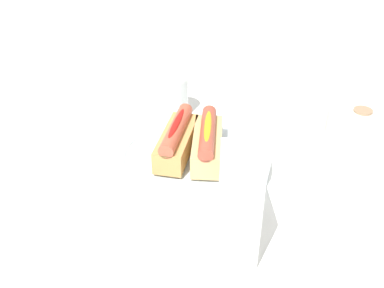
% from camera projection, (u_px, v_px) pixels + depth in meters
% --- Properties ---
extents(ground_plane, '(2.40, 2.40, 0.00)m').
position_uv_depth(ground_plane, '(194.00, 164.00, 0.84)').
color(ground_plane, white).
extents(serving_bowl, '(0.27, 0.27, 0.03)m').
position_uv_depth(serving_bowl, '(192.00, 161.00, 0.81)').
color(serving_bowl, silver).
rests_on(serving_bowl, ground_plane).
extents(hotdog_front, '(0.16, 0.08, 0.06)m').
position_uv_depth(hotdog_front, '(177.00, 139.00, 0.79)').
color(hotdog_front, tan).
rests_on(hotdog_front, serving_bowl).
extents(hotdog_back, '(0.15, 0.07, 0.06)m').
position_uv_depth(hotdog_back, '(207.00, 142.00, 0.79)').
color(hotdog_back, '#DBB270').
rests_on(hotdog_back, serving_bowl).
extents(water_glass, '(0.07, 0.07, 0.09)m').
position_uv_depth(water_glass, '(173.00, 97.00, 0.98)').
color(water_glass, white).
rests_on(water_glass, ground_plane).
extents(paper_towel_roll, '(0.11, 0.11, 0.13)m').
position_uv_depth(paper_towel_roll, '(355.00, 145.00, 0.77)').
color(paper_towel_roll, white).
rests_on(paper_towel_roll, ground_plane).
extents(napkin_box, '(0.11, 0.05, 0.15)m').
position_uv_depth(napkin_box, '(239.00, 203.00, 0.63)').
color(napkin_box, white).
rests_on(napkin_box, ground_plane).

